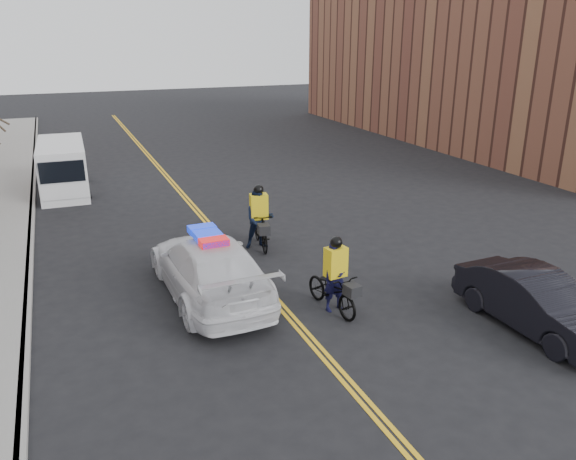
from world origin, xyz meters
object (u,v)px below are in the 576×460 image
Objects in this scene: cargo_van at (63,169)px; cyclist_near at (335,285)px; dark_sedan at (537,302)px; cyclist_far at (259,223)px; police_cruiser at (209,267)px.

cargo_van is 2.51× the size of cyclist_near.
cyclist_far reaches higher than dark_sedan.
cyclist_far is (5.59, -9.64, -0.22)m from cargo_van.
dark_sedan is at bearing -43.00° from cyclist_near.
police_cruiser is 1.09× the size of cargo_van.
cargo_van is (-3.17, 12.50, 0.24)m from police_cruiser.
cyclist_near is 0.97× the size of cyclist_far.
police_cruiser is 3.35m from cyclist_near.
police_cruiser is 2.63× the size of cyclist_far.
cyclist_far is at bearing 84.79° from cyclist_near.
cyclist_near is at bearing -77.94° from cyclist_far.
dark_sedan is at bearing -52.16° from cyclist_far.
police_cruiser is 8.09m from dark_sedan.
cyclist_near is at bearing 143.74° from dark_sedan.
dark_sedan is 0.81× the size of cargo_van.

